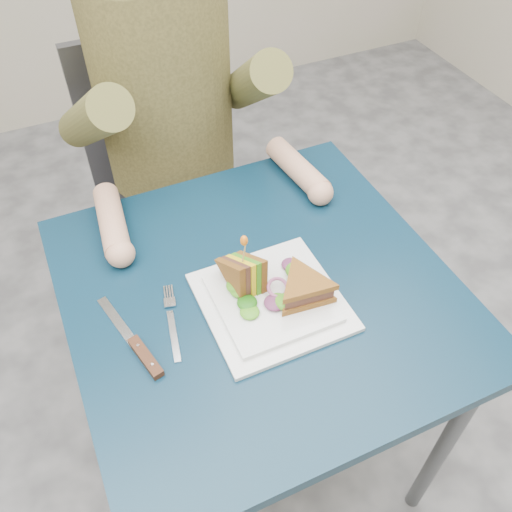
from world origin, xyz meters
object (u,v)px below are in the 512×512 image
sandwich_upright (245,275)px  sandwich_flat (304,289)px  fork (172,324)px  chair (168,173)px  table (260,311)px  diner (164,74)px  knife (140,350)px  plate (271,301)px

sandwich_upright → sandwich_flat: bearing=-37.7°
fork → chair: bearing=74.6°
table → sandwich_flat: bearing=-51.3°
diner → knife: 0.68m
sandwich_upright → plate: bearing=-51.8°
chair → diner: size_ratio=1.25×
sandwich_flat → chair: bearing=94.4°
chair → knife: 0.78m
plate → sandwich_upright: (-0.04, 0.04, 0.05)m
diner → sandwich_flat: size_ratio=5.30×
diner → knife: diner is taller
chair → knife: chair is taller
plate → sandwich_flat: sandwich_flat is taller
fork → table: bearing=4.6°
diner → fork: 0.63m
sandwich_upright → knife: (-0.23, -0.05, -0.05)m
diner → knife: (-0.26, -0.60, -0.18)m
sandwich_flat → sandwich_upright: (-0.09, 0.07, 0.01)m
plate → sandwich_flat: 0.07m
table → knife: knife is taller
sandwich_flat → knife: (-0.32, 0.02, -0.04)m
sandwich_upright → fork: sandwich_upright is taller
plate → sandwich_flat: bearing=-24.4°
fork → sandwich_upright: bearing=5.1°
chair → plate: (0.00, -0.71, 0.20)m
plate → knife: size_ratio=1.19×
chair → diner: 0.39m
sandwich_upright → chair: bearing=87.1°
sandwich_flat → fork: size_ratio=0.79×
table → sandwich_upright: sandwich_upright is taller
table → fork: size_ratio=4.21×
diner → sandwich_flat: (0.06, -0.62, -0.14)m
chair → sandwich_upright: chair is taller
fork → plate: bearing=-9.3°
chair → fork: chair is taller
chair → sandwich_flat: chair is taller
chair → fork: 0.73m
sandwich_upright → fork: (-0.15, -0.01, -0.05)m
diner → plate: size_ratio=2.87×
sandwich_flat → fork: bearing=167.1°
plate → table: bearing=92.7°
plate → fork: 0.19m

